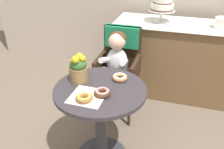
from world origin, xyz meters
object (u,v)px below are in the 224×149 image
Objects in this scene: donut_mid at (120,77)px; tiered_cake_stand at (162,4)px; donut_side at (84,98)px; flower_vase at (78,69)px; donut_front at (102,92)px; cafe_table at (101,110)px; seated_child at (116,60)px; round_layer_cake at (224,23)px; wicker_chair at (120,58)px.

donut_mid is 1.20m from tiered_cake_stand.
flower_vase is at bearing 120.54° from donut_side.
tiered_cake_stand is (0.24, 1.39, 0.35)m from donut_front.
cafe_table is 0.63m from seated_child.
tiered_cake_stand is (0.29, 1.30, 0.59)m from cafe_table.
donut_mid is at bearing -128.00° from round_layer_cake.
wicker_chair is at bearing 96.27° from donut_front.
seated_child reaches higher than wicker_chair.
donut_front is 0.66× the size of round_layer_cake.
donut_front is at bearing -124.04° from round_layer_cake.
donut_front is 1.00× the size of donut_mid.
cafe_table is 5.82× the size of donut_side.
cafe_table is at bearing -85.72° from seated_child.
donut_mid is at bearing -99.13° from tiered_cake_stand.
round_layer_cake is at bearing 33.13° from seated_child.
flower_vase is (-0.20, 0.06, 0.32)m from cafe_table.
cafe_table is 0.77m from wicker_chair.
cafe_table is 0.99× the size of seated_child.
wicker_chair is at bearing -121.69° from tiered_cake_stand.
donut_side is (-0.01, -0.94, 0.10)m from wicker_chair.
round_layer_cake is (1.00, 0.65, 0.28)m from seated_child.
donut_side is 0.38× the size of tiered_cake_stand.
round_layer_cake is (1.00, 0.49, 0.32)m from wicker_chair.
seated_child is at bearing 94.28° from cafe_table.
donut_front is at bearing -31.22° from flower_vase.
donut_side reaches higher than cafe_table.
donut_mid reaches higher than cafe_table.
donut_front is 0.14m from donut_side.
tiered_cake_stand reaches higher than donut_mid.
round_layer_cake is (1.15, 1.19, 0.13)m from flower_vase.
donut_side is 1.77m from round_layer_cake.
cafe_table is at bearing -17.60° from flower_vase.
wicker_chair is at bearing 93.40° from cafe_table.
seated_child is (-0.04, 0.60, 0.17)m from cafe_table.
wicker_chair is 0.74m from flower_vase.
donut_front is 1.63m from round_layer_cake.
seated_child is 0.70m from donut_front.
tiered_cake_stand is at bearing 80.87° from donut_mid.
seated_child is 5.87× the size of donut_mid.
seated_child reaches higher than donut_mid.
donut_side is 0.30m from flower_vase.
seated_child is 0.88m from tiered_cake_stand.
cafe_table is 0.26m from donut_front.
wicker_chair reaches higher than cafe_table.
round_layer_cake is at bearing 29.63° from wicker_chair.
round_layer_cake is at bearing 55.05° from donut_side.
seated_child is at bearing -115.63° from tiered_cake_stand.
donut_front is at bearing -61.20° from cafe_table.
donut_mid is at bearing 57.81° from cafe_table.
donut_front is 0.30m from flower_vase.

